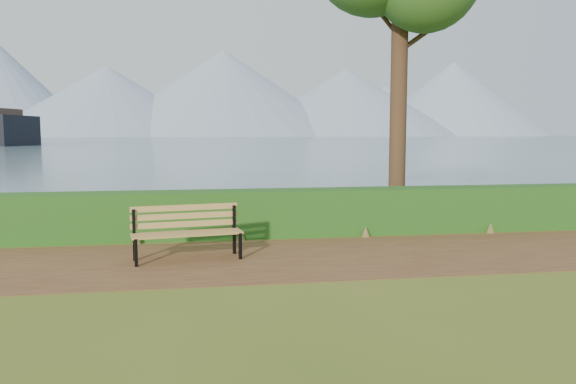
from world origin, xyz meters
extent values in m
plane|color=#4E611B|center=(0.00, 0.00, 0.00)|extent=(140.00, 140.00, 0.00)
cube|color=#542E1C|center=(0.00, 0.30, 0.01)|extent=(40.00, 3.40, 0.01)
cube|color=#193E11|center=(0.00, 2.60, 0.50)|extent=(32.00, 0.85, 1.00)
cube|color=#3F5766|center=(0.00, 260.00, 0.01)|extent=(700.00, 510.00, 0.00)
cone|color=#7E8EA8|center=(-60.00, 395.00, 24.00)|extent=(160.00, 160.00, 48.00)
cone|color=#7E8EA8|center=(20.00, 405.00, 31.00)|extent=(190.00, 190.00, 62.00)
cone|color=#7E8EA8|center=(110.00, 400.00, 25.00)|extent=(170.00, 170.00, 50.00)
cone|color=#7E8EA8|center=(200.00, 410.00, 29.00)|extent=(150.00, 150.00, 58.00)
cone|color=#7E8EA8|center=(-10.00, 430.00, 17.50)|extent=(120.00, 120.00, 35.00)
cone|color=#7E8EA8|center=(150.00, 425.00, 20.00)|extent=(130.00, 130.00, 40.00)
cube|color=black|center=(-3.01, 0.07, 0.24)|extent=(0.06, 0.07, 0.48)
cube|color=black|center=(-3.08, 0.53, 0.46)|extent=(0.06, 0.07, 0.91)
cube|color=black|center=(-3.05, 0.30, 0.45)|extent=(0.14, 0.55, 0.05)
cube|color=black|center=(-1.25, 0.34, 0.24)|extent=(0.06, 0.07, 0.48)
cube|color=black|center=(-1.32, 0.81, 0.46)|extent=(0.06, 0.07, 0.91)
cube|color=black|center=(-1.28, 0.57, 0.45)|extent=(0.14, 0.55, 0.05)
cube|color=olive|center=(-2.13, 0.24, 0.48)|extent=(1.91, 0.39, 0.04)
cube|color=olive|center=(-2.15, 0.37, 0.48)|extent=(1.91, 0.39, 0.04)
cube|color=olive|center=(-2.17, 0.50, 0.48)|extent=(1.91, 0.39, 0.04)
cube|color=olive|center=(-2.20, 0.63, 0.48)|extent=(1.91, 0.39, 0.04)
cube|color=olive|center=(-2.21, 0.70, 0.61)|extent=(1.90, 0.34, 0.11)
cube|color=olive|center=(-2.21, 0.70, 0.75)|extent=(1.90, 0.34, 0.11)
cube|color=olive|center=(-2.21, 0.70, 0.90)|extent=(1.90, 0.34, 0.11)
cylinder|color=#362216|center=(3.04, 4.10, 3.75)|extent=(0.42, 0.42, 7.50)
cylinder|color=#362216|center=(3.51, 4.10, 4.58)|extent=(1.10, 0.13, 0.82)
cylinder|color=#362216|center=(2.63, 4.20, 5.10)|extent=(0.85, 0.39, 0.75)
camera|label=1|loc=(-2.02, -9.43, 2.23)|focal=35.00mm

